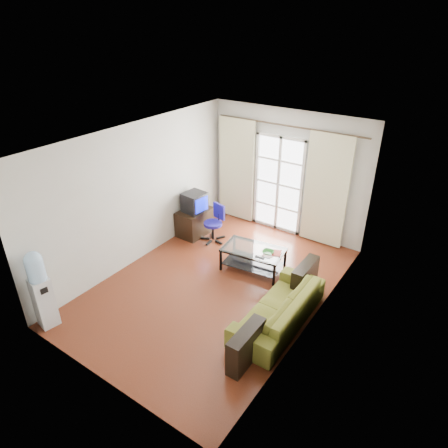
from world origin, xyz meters
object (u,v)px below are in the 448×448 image
Objects in this scene: crt_tv at (194,202)px; task_chair at (214,230)px; coffee_table at (253,256)px; sofa at (279,308)px; tv_stand at (195,222)px; water_cooler at (40,288)px.

task_chair is at bearing 7.89° from crt_tv.
coffee_table is 1.37m from task_chair.
sofa and tv_stand have the same top height.
coffee_table is 1.49× the size of task_chair.
coffee_table is 1.92m from crt_tv.
coffee_table is 2.41× the size of crt_tv.
coffee_table is 3.68m from water_cooler.
sofa is 3.27m from tv_stand.
coffee_table is at bearing 69.20° from water_cooler.
sofa is at bearing -43.59° from coffee_table.
sofa is 3.89× the size of crt_tv.
tv_stand is at bearing 112.85° from crt_tv.
tv_stand is 0.96× the size of task_chair.
water_cooler is (-1.89, -3.14, 0.40)m from coffee_table.
tv_stand reaches higher than coffee_table.
task_chair is at bearing 90.73° from water_cooler.
task_chair is 3.72m from water_cooler.
tv_stand is 0.52m from task_chair.
tv_stand is 1.55× the size of crt_tv.
crt_tv reaches higher than coffee_table.
water_cooler is at bearing -86.72° from task_chair.
crt_tv is 3.62m from water_cooler.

